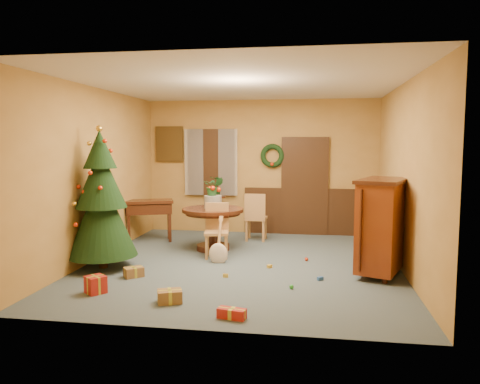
% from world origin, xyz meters
% --- Properties ---
extents(room_envelope, '(5.50, 5.50, 5.50)m').
position_xyz_m(room_envelope, '(0.21, 2.70, 1.12)').
color(room_envelope, '#36434E').
rests_on(room_envelope, ground).
extents(dining_table, '(1.13, 1.13, 0.78)m').
position_xyz_m(dining_table, '(-0.69, 0.93, 0.54)').
color(dining_table, black).
rests_on(dining_table, floor).
extents(urn, '(0.32, 0.32, 0.24)m').
position_xyz_m(urn, '(-0.69, 0.93, 0.90)').
color(urn, slate).
rests_on(urn, dining_table).
extents(centerpiece_plant, '(0.32, 0.27, 0.35)m').
position_xyz_m(centerpiece_plant, '(-0.69, 0.93, 1.19)').
color(centerpiece_plant, '#1E4C23').
rests_on(centerpiece_plant, urn).
extents(chair_near, '(0.46, 0.46, 0.94)m').
position_xyz_m(chair_near, '(-0.52, 0.45, 0.50)').
color(chair_near, olive).
rests_on(chair_near, floor).
extents(chair_far, '(0.43, 0.43, 0.97)m').
position_xyz_m(chair_far, '(-0.01, 1.85, 0.52)').
color(chair_far, olive).
rests_on(chair_far, floor).
extents(guitar, '(0.41, 0.53, 0.72)m').
position_xyz_m(guitar, '(-0.40, 0.03, 0.37)').
color(guitar, beige).
rests_on(guitar, floor).
extents(plant_stand, '(0.32, 0.32, 0.84)m').
position_xyz_m(plant_stand, '(-0.88, 2.34, 0.52)').
color(plant_stand, black).
rests_on(plant_stand, floor).
extents(stand_plant, '(0.25, 0.21, 0.41)m').
position_xyz_m(stand_plant, '(-0.88, 2.34, 1.04)').
color(stand_plant, '#19471E').
rests_on(stand_plant, plant_stand).
extents(christmas_tree, '(1.09, 1.09, 2.24)m').
position_xyz_m(christmas_tree, '(-2.15, -0.55, 1.06)').
color(christmas_tree, '#382111').
rests_on(christmas_tree, floor).
extents(writing_desk, '(1.04, 0.77, 0.83)m').
position_xyz_m(writing_desk, '(-2.12, 1.49, 0.63)').
color(writing_desk, black).
rests_on(writing_desk, floor).
extents(sideboard, '(0.96, 1.27, 1.45)m').
position_xyz_m(sideboard, '(2.15, -0.27, 0.77)').
color(sideboard, '#541709').
rests_on(sideboard, floor).
extents(gift_a, '(0.35, 0.31, 0.16)m').
position_xyz_m(gift_a, '(-0.61, -1.96, 0.08)').
color(gift_a, brown).
rests_on(gift_a, floor).
extents(gift_b, '(0.32, 0.32, 0.23)m').
position_xyz_m(gift_b, '(-1.69, -1.76, 0.11)').
color(gift_b, '#A71E16').
rests_on(gift_b, floor).
extents(gift_c, '(0.32, 0.31, 0.15)m').
position_xyz_m(gift_c, '(-1.48, -0.97, 0.07)').
color(gift_c, brown).
rests_on(gift_c, floor).
extents(gift_d, '(0.34, 0.20, 0.12)m').
position_xyz_m(gift_d, '(0.24, -2.36, 0.06)').
color(gift_d, '#A71E16').
rests_on(gift_d, floor).
extents(toy_a, '(0.09, 0.09, 0.05)m').
position_xyz_m(toy_a, '(1.25, -0.72, 0.03)').
color(toy_a, '#234F99').
rests_on(toy_a, floor).
extents(toy_b, '(0.06, 0.06, 0.06)m').
position_xyz_m(toy_b, '(0.86, -1.19, 0.03)').
color(toy_b, green).
rests_on(toy_b, floor).
extents(toy_c, '(0.09, 0.09, 0.05)m').
position_xyz_m(toy_c, '(0.46, -0.16, 0.03)').
color(toy_c, gold).
rests_on(toy_c, floor).
extents(toy_d, '(0.06, 0.06, 0.06)m').
position_xyz_m(toy_d, '(1.04, 0.37, 0.03)').
color(toy_d, red).
rests_on(toy_d, floor).
extents(toy_e, '(0.09, 0.06, 0.05)m').
position_xyz_m(toy_e, '(-0.13, -0.78, 0.03)').
color(toy_e, yellow).
rests_on(toy_e, floor).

